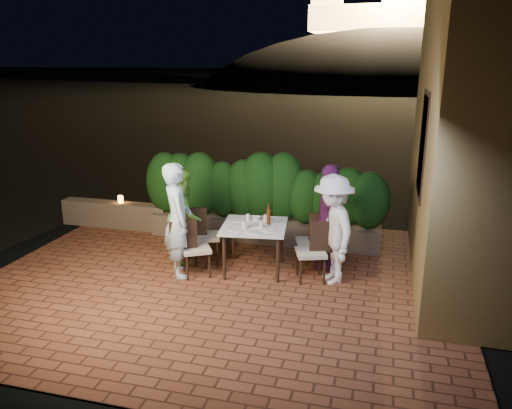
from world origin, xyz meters
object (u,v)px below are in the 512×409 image
(chair_right_front, at_px, (311,251))
(beer_bottle, at_px, (269,214))
(diner_blue, at_px, (178,220))
(bowl, at_px, (255,218))
(chair_left_front, at_px, (196,248))
(diner_white, at_px, (333,229))
(diner_green, at_px, (185,215))
(parapet_lamp, at_px, (121,199))
(dining_table, at_px, (254,248))
(diner_purple, at_px, (329,217))
(chair_right_back, at_px, (310,241))
(chair_left_back, at_px, (206,235))

(chair_right_front, bearing_deg, beer_bottle, -36.14)
(diner_blue, bearing_deg, bowl, -86.23)
(chair_left_front, height_order, diner_white, diner_white)
(diner_green, height_order, parapet_lamp, diner_green)
(dining_table, xyz_separation_m, diner_green, (-1.21, 0.15, 0.39))
(chair_left_front, bearing_deg, beer_bottle, -5.23)
(dining_table, relative_size, diner_purple, 0.58)
(parapet_lamp, bearing_deg, diner_purple, -12.55)
(chair_right_front, height_order, diner_blue, diner_blue)
(bowl, height_order, chair_right_back, chair_right_back)
(diner_white, bearing_deg, bowl, -133.05)
(diner_purple, bearing_deg, parapet_lamp, -110.37)
(dining_table, distance_m, chair_left_front, 0.90)
(chair_left_front, height_order, diner_blue, diner_blue)
(beer_bottle, bearing_deg, chair_right_front, -16.77)
(diner_blue, bearing_deg, beer_bottle, -99.37)
(diner_purple, bearing_deg, diner_white, 5.13)
(dining_table, distance_m, diner_white, 1.29)
(chair_right_back, bearing_deg, parapet_lamp, -31.79)
(beer_bottle, bearing_deg, diner_white, -10.10)
(bowl, height_order, diner_blue, diner_blue)
(diner_purple, bearing_deg, chair_right_front, -25.98)
(chair_left_front, relative_size, chair_right_front, 0.97)
(chair_left_back, bearing_deg, diner_purple, -11.53)
(chair_right_front, distance_m, diner_blue, 2.04)
(chair_left_front, bearing_deg, chair_right_front, -21.65)
(chair_right_front, bearing_deg, diner_green, -26.72)
(bowl, distance_m, diner_purple, 1.16)
(parapet_lamp, bearing_deg, bowl, -19.74)
(diner_white, relative_size, diner_purple, 0.97)
(chair_left_front, relative_size, diner_purple, 0.53)
(chair_right_back, relative_size, diner_purple, 0.54)
(diner_green, bearing_deg, diner_blue, 172.85)
(beer_bottle, height_order, bowl, beer_bottle)
(chair_left_front, distance_m, diner_white, 2.07)
(dining_table, bearing_deg, chair_left_front, -154.40)
(diner_purple, bearing_deg, diner_green, -90.67)
(dining_table, xyz_separation_m, diner_white, (1.21, -0.09, 0.44))
(chair_right_back, relative_size, diner_blue, 0.51)
(dining_table, height_order, diner_green, diner_green)
(beer_bottle, relative_size, chair_right_back, 0.36)
(diner_green, relative_size, diner_purple, 0.92)
(chair_left_front, bearing_deg, chair_left_back, 63.59)
(beer_bottle, xyz_separation_m, diner_white, (1.00, -0.18, -0.10))
(chair_right_back, distance_m, parapet_lamp, 4.02)
(chair_right_front, bearing_deg, diner_white, 166.56)
(bowl, distance_m, parapet_lamp, 3.20)
(dining_table, distance_m, chair_right_front, 0.91)
(chair_left_front, xyz_separation_m, diner_blue, (-0.26, -0.05, 0.43))
(chair_left_back, distance_m, diner_blue, 0.75)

